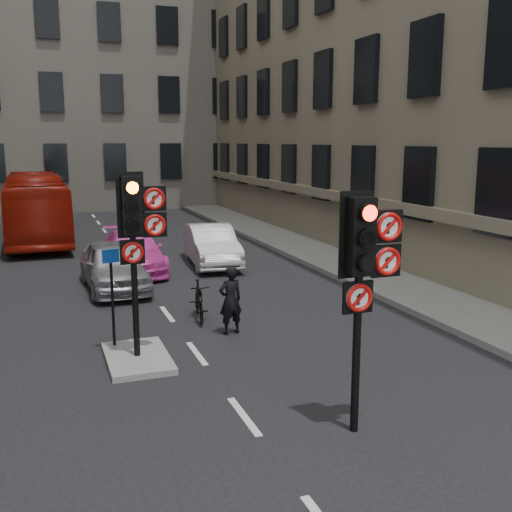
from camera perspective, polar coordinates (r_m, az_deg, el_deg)
ground at (r=8.12m, az=3.69°, el=-20.82°), size 120.00×120.00×0.00m
pavement_right at (r=21.28m, az=8.62°, el=-0.53°), size 3.00×50.00×0.16m
centre_island at (r=12.17m, az=-11.23°, el=-9.50°), size 1.20×2.00×0.12m
building_far at (r=44.77m, az=-16.93°, el=17.85°), size 30.00×14.00×20.00m
signal_near at (r=8.63m, az=10.34°, el=-0.50°), size 0.91×0.40×3.58m
signal_far at (r=11.53m, az=-11.28°, el=2.93°), size 0.91×0.40×3.58m
car_silver at (r=17.85m, az=-13.41°, el=-0.89°), size 1.80×4.16×1.40m
car_white at (r=20.87m, az=-4.27°, el=1.05°), size 1.83×4.30×1.38m
car_pink at (r=20.23m, az=-11.63°, el=0.41°), size 1.93×4.52×1.30m
bus_red at (r=27.78m, az=-20.24°, el=4.39°), size 2.60×10.27×2.85m
motorcycle at (r=14.55m, az=-5.45°, el=-4.26°), size 0.66×1.60×0.93m
motorcyclist at (r=13.36m, az=-2.45°, el=-4.23°), size 0.62×0.47×1.55m
info_sign at (r=12.44m, az=-13.57°, el=-2.59°), size 0.35×0.14×2.02m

